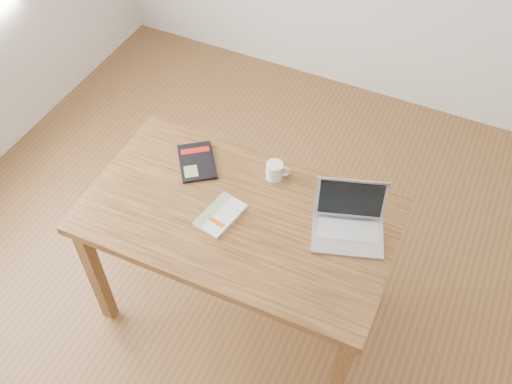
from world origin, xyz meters
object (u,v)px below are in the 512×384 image
at_px(laptop, 349,222).
at_px(coffee_mug, 275,170).
at_px(black_guidebook, 197,162).
at_px(desk, 239,227).
at_px(white_guidebook, 221,215).

height_order(laptop, coffee_mug, laptop).
xyz_separation_m(laptop, coffee_mug, (-0.38, 0.13, -0.00)).
relative_size(laptop, coffee_mug, 3.21).
bearing_deg(laptop, black_guidebook, 156.78).
bearing_deg(desk, white_guidebook, -146.52).
bearing_deg(black_guidebook, laptop, -41.40).
relative_size(white_guidebook, laptop, 0.67).
bearing_deg(laptop, desk, 177.18).
distance_m(desk, coffee_mug, 0.29).
distance_m(black_guidebook, coffee_mug, 0.36).
distance_m(white_guidebook, laptop, 0.52).
relative_size(white_guidebook, black_guidebook, 0.82).
bearing_deg(desk, black_guidebook, 147.47).
bearing_deg(laptop, coffee_mug, 142.59).
bearing_deg(black_guidebook, white_guidebook, -80.03).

